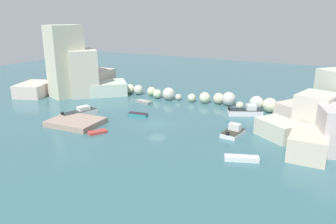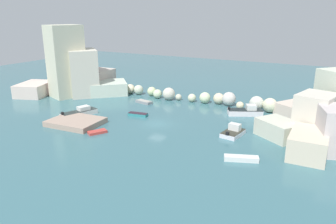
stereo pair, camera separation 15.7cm
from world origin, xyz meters
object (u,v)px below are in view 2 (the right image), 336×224
(moored_boat_1, at_px, (233,132))
(moored_boat_5, at_px, (97,132))
(moored_boat_2, at_px, (144,102))
(moored_boat_3, at_px, (246,111))
(moored_boat_6, at_px, (80,113))
(moored_boat_0, at_px, (138,114))
(moored_boat_4, at_px, (241,158))
(stone_dock, at_px, (76,122))

(moored_boat_1, height_order, moored_boat_5, moored_boat_1)
(moored_boat_2, xyz_separation_m, moored_boat_3, (20.41, 2.14, 0.37))
(moored_boat_1, xyz_separation_m, moored_boat_3, (-1.25, 11.01, 0.11))
(moored_boat_3, distance_m, moored_boat_6, 29.78)
(moored_boat_1, relative_size, moored_boat_3, 0.67)
(moored_boat_1, bearing_deg, moored_boat_0, 93.92)
(moored_boat_1, relative_size, moored_boat_6, 0.64)
(moored_boat_1, distance_m, moored_boat_5, 20.61)
(moored_boat_0, distance_m, moored_boat_5, 10.29)
(moored_boat_6, bearing_deg, moored_boat_4, -80.18)
(moored_boat_0, xyz_separation_m, moored_boat_2, (-3.72, 7.71, 0.02))
(stone_dock, distance_m, moored_boat_2, 16.73)
(moored_boat_0, xyz_separation_m, moored_boat_5, (-0.54, -10.28, -0.07))
(moored_boat_2, bearing_deg, stone_dock, 92.30)
(moored_boat_4, bearing_deg, moored_boat_5, 161.79)
(moored_boat_2, bearing_deg, moored_boat_6, 77.85)
(moored_boat_6, bearing_deg, moored_boat_5, -104.19)
(moored_boat_0, relative_size, moored_boat_1, 0.84)
(moored_boat_6, bearing_deg, stone_dock, -126.43)
(moored_boat_2, height_order, moored_boat_6, moored_boat_6)
(moored_boat_2, relative_size, moored_boat_3, 0.59)
(moored_boat_5, height_order, moored_boat_6, moored_boat_6)
(moored_boat_2, bearing_deg, moored_boat_5, 111.37)
(moored_boat_6, bearing_deg, moored_boat_3, -42.55)
(moored_boat_5, bearing_deg, moored_boat_1, -35.10)
(stone_dock, relative_size, moored_boat_1, 1.88)
(moored_boat_5, relative_size, moored_boat_6, 0.45)
(moored_boat_3, bearing_deg, moored_boat_4, -102.00)
(moored_boat_0, distance_m, moored_boat_2, 8.56)
(moored_boat_0, bearing_deg, stone_dock, 45.65)
(stone_dock, distance_m, moored_boat_6, 4.86)
(stone_dock, relative_size, moored_boat_6, 1.21)
(moored_boat_5, bearing_deg, moored_boat_3, -11.92)
(moored_boat_0, height_order, moored_boat_1, moored_boat_1)
(moored_boat_1, xyz_separation_m, moored_boat_2, (-21.66, 8.87, -0.26))
(moored_boat_0, height_order, moored_boat_5, moored_boat_0)
(stone_dock, xyz_separation_m, moored_boat_3, (23.05, 18.66, 0.22))
(moored_boat_3, height_order, moored_boat_5, moored_boat_3)
(stone_dock, relative_size, moored_boat_3, 1.27)
(moored_boat_1, height_order, moored_boat_6, moored_boat_1)
(moored_boat_2, bearing_deg, moored_boat_4, 157.59)
(moored_boat_2, bearing_deg, moored_boat_1, 169.09)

